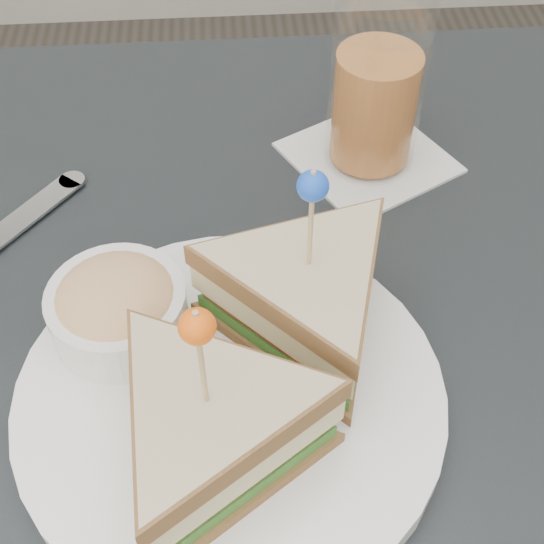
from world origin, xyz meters
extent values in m
cube|color=black|center=(0.00, 0.00, 0.73)|extent=(0.80, 0.80, 0.03)
cylinder|color=black|center=(-0.35, 0.35, 0.36)|extent=(0.04, 0.04, 0.72)
cylinder|color=black|center=(0.35, 0.35, 0.36)|extent=(0.04, 0.04, 0.72)
cylinder|color=white|center=(-0.02, -0.07, 0.76)|extent=(0.31, 0.31, 0.02)
cylinder|color=white|center=(-0.02, -0.07, 0.77)|extent=(0.31, 0.31, 0.01)
cylinder|color=#DAB47D|center=(-0.04, -0.12, 0.88)|extent=(0.00, 0.00, 0.09)
sphere|color=#FF5F10|center=(-0.04, -0.12, 0.91)|extent=(0.02, 0.02, 0.02)
cylinder|color=#DAB47D|center=(0.03, -0.02, 0.88)|extent=(0.00, 0.00, 0.09)
sphere|color=blue|center=(0.03, -0.02, 0.91)|extent=(0.02, 0.02, 0.02)
cylinder|color=white|center=(-0.10, -0.01, 0.79)|extent=(0.10, 0.10, 0.04)
ellipsoid|color=#E0B772|center=(-0.10, -0.01, 0.80)|extent=(0.09, 0.09, 0.04)
cube|color=silver|center=(-0.20, 0.12, 0.75)|extent=(0.10, 0.11, 0.00)
cylinder|color=silver|center=(-0.16, 0.17, 0.75)|extent=(0.03, 0.03, 0.00)
cube|color=silver|center=(0.11, 0.19, 0.75)|extent=(0.18, 0.18, 0.00)
cylinder|color=#BC6E35|center=(0.11, 0.19, 0.81)|extent=(0.10, 0.10, 0.10)
cylinder|color=white|center=(0.11, 0.19, 0.83)|extent=(0.11, 0.11, 0.16)
cube|color=white|center=(0.12, 0.20, 0.86)|extent=(0.03, 0.03, 0.02)
cube|color=white|center=(0.10, 0.18, 0.85)|extent=(0.02, 0.02, 0.02)
camera|label=1|loc=(-0.02, -0.35, 1.21)|focal=50.00mm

